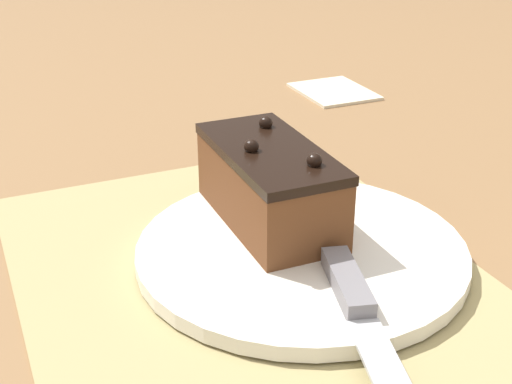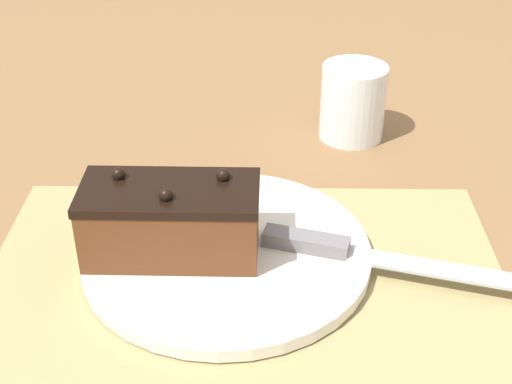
{
  "view_description": "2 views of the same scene",
  "coord_description": "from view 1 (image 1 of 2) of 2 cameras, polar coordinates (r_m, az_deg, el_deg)",
  "views": [
    {
      "loc": [
        0.42,
        -0.18,
        0.3
      ],
      "look_at": [
        -0.05,
        0.02,
        0.05
      ],
      "focal_mm": 50.0,
      "sensor_mm": 36.0,
      "label": 1
    },
    {
      "loc": [
        0.02,
        -0.47,
        0.4
      ],
      "look_at": [
        0.01,
        0.05,
        0.07
      ],
      "focal_mm": 50.0,
      "sensor_mm": 36.0,
      "label": 2
    }
  ],
  "objects": [
    {
      "name": "serving_knife",
      "position": [
        0.48,
        8.59,
        -9.96
      ],
      "size": [
        0.24,
        0.08,
        0.01
      ],
      "rotation": [
        0.0,
        0.0,
        4.45
      ],
      "color": "slate",
      "rests_on": "cake_plate"
    },
    {
      "name": "placemat_woven",
      "position": [
        0.54,
        0.05,
        -7.32
      ],
      "size": [
        0.46,
        0.34,
        0.0
      ],
      "primitive_type": "cube",
      "color": "tan",
      "rests_on": "ground_plane"
    },
    {
      "name": "chocolate_cake",
      "position": [
        0.59,
        1.11,
        0.62
      ],
      "size": [
        0.16,
        0.08,
        0.08
      ],
      "rotation": [
        0.0,
        0.0,
        -0.01
      ],
      "color": "brown",
      "rests_on": "cake_plate"
    },
    {
      "name": "ground_plane",
      "position": [
        0.54,
        0.05,
        -7.5
      ],
      "size": [
        3.0,
        3.0,
        0.0
      ],
      "primitive_type": "plane",
      "color": "olive"
    },
    {
      "name": "folded_napkin",
      "position": [
        0.98,
        6.25,
        8.12
      ],
      "size": [
        0.11,
        0.09,
        0.01
      ],
      "primitive_type": "cube",
      "color": "beige",
      "rests_on": "ground_plane"
    },
    {
      "name": "cake_plate",
      "position": [
        0.57,
        3.64,
        -4.73
      ],
      "size": [
        0.26,
        0.26,
        0.01
      ],
      "color": "white",
      "rests_on": "placemat_woven"
    }
  ]
}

